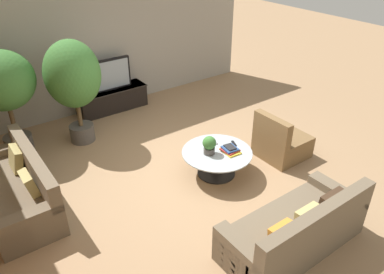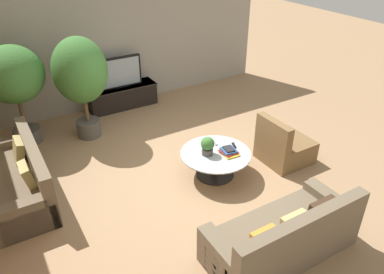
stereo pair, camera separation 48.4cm
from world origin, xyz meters
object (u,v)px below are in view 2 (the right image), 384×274
object	(u,v)px
media_console	(122,96)
potted_plant_tabletop	(207,146)
television	(120,72)
couch_near_entry	(283,237)
couch_by_wall	(18,181)
armchair_wicker	(283,147)
potted_palm_tall	(13,78)
coffee_table	(215,159)
potted_palm_corner	(80,74)

from	to	relation	value
media_console	potted_plant_tabletop	distance (m)	3.23
television	couch_near_entry	xyz separation A→B (m)	(0.11, -5.09, -0.53)
couch_by_wall	potted_plant_tabletop	world-z (taller)	couch_by_wall
armchair_wicker	potted_plant_tabletop	world-z (taller)	armchair_wicker
television	armchair_wicker	xyz separation A→B (m)	(1.59, -3.49, -0.55)
media_console	couch_near_entry	size ratio (longest dim) A/B	0.80
media_console	potted_palm_tall	size ratio (longest dim) A/B	0.82
media_console	couch_by_wall	bearing A→B (deg)	-139.24
couch_near_entry	coffee_table	bearing A→B (deg)	-97.01
potted_plant_tabletop	armchair_wicker	bearing A→B (deg)	-11.82
media_console	couch_near_entry	bearing A→B (deg)	-88.75
media_console	couch_near_entry	world-z (taller)	couch_near_entry
couch_near_entry	armchair_wicker	world-z (taller)	armchair_wicker
potted_plant_tabletop	potted_palm_corner	bearing A→B (deg)	118.43
couch_by_wall	coffee_table	bearing A→B (deg)	69.65
coffee_table	potted_palm_corner	distance (m)	2.90
television	potted_palm_corner	bearing A→B (deg)	-139.79
media_console	potted_palm_corner	xyz separation A→B (m)	(-1.05, -0.89, 1.02)
media_console	potted_palm_corner	distance (m)	1.71
media_console	coffee_table	distance (m)	3.26
media_console	armchair_wicker	bearing A→B (deg)	-65.51
coffee_table	potted_palm_corner	world-z (taller)	potted_palm_corner
couch_by_wall	armchair_wicker	xyz separation A→B (m)	(4.12, -1.32, -0.01)
couch_by_wall	armchair_wicker	bearing A→B (deg)	72.28
couch_near_entry	media_console	bearing A→B (deg)	-88.75
couch_by_wall	potted_plant_tabletop	distance (m)	2.93
media_console	couch_by_wall	xyz separation A→B (m)	(-2.53, -2.18, 0.03)
potted_palm_corner	potted_plant_tabletop	bearing A→B (deg)	-61.57
television	potted_plant_tabletop	bearing A→B (deg)	-86.37
media_console	armchair_wicker	xyz separation A→B (m)	(1.59, -3.49, 0.02)
television	potted_palm_corner	xyz separation A→B (m)	(-1.05, -0.89, 0.46)
couch_by_wall	potted_plant_tabletop	bearing A→B (deg)	69.41
television	media_console	bearing A→B (deg)	90.00
couch_by_wall	media_console	bearing A→B (deg)	130.76
potted_palm_tall	potted_plant_tabletop	bearing A→B (deg)	-49.00
potted_palm_tall	potted_plant_tabletop	xyz separation A→B (m)	(2.33, -2.68, -0.70)
coffee_table	couch_by_wall	size ratio (longest dim) A/B	0.57
media_console	armchair_wicker	size ratio (longest dim) A/B	1.80
armchair_wicker	coffee_table	bearing A→B (deg)	78.57
couch_near_entry	potted_palm_tall	bearing A→B (deg)	-63.91
media_console	television	xyz separation A→B (m)	(-0.00, -0.00, 0.56)
couch_near_entry	potted_plant_tabletop	size ratio (longest dim) A/B	6.30
couch_near_entry	potted_palm_tall	size ratio (longest dim) A/B	1.04
media_console	potted_plant_tabletop	bearing A→B (deg)	-86.37
couch_by_wall	potted_palm_corner	xyz separation A→B (m)	(1.48, 1.29, 0.99)
couch_by_wall	couch_near_entry	xyz separation A→B (m)	(2.64, -2.92, 0.00)
couch_near_entry	potted_palm_corner	xyz separation A→B (m)	(-1.16, 4.20, 0.99)
media_console	potted_palm_corner	bearing A→B (deg)	-139.74
armchair_wicker	potted_palm_corner	distance (m)	3.84
coffee_table	couch_near_entry	size ratio (longest dim) A/B	0.59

